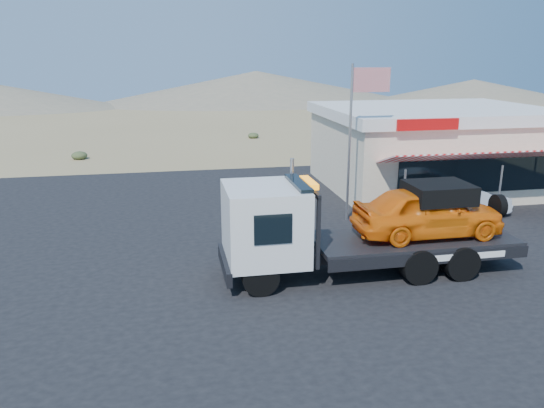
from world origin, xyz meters
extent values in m
plane|color=#8C784F|center=(0.00, 0.00, 0.00)|extent=(120.00, 120.00, 0.00)
cube|color=black|center=(2.00, 3.00, 0.01)|extent=(32.00, 24.00, 0.02)
cylinder|color=black|center=(0.17, -1.61, 0.53)|extent=(1.01, 0.30, 1.01)
cylinder|color=black|center=(0.17, 0.42, 0.53)|extent=(1.01, 0.30, 1.01)
cylinder|color=black|center=(4.73, -1.61, 0.53)|extent=(1.01, 0.56, 1.01)
cylinder|color=black|center=(4.73, 0.42, 0.53)|extent=(1.01, 0.56, 1.01)
cylinder|color=black|center=(6.05, -1.61, 0.53)|extent=(1.01, 0.56, 1.01)
cylinder|color=black|center=(6.05, 0.42, 0.53)|extent=(1.01, 0.56, 1.01)
cube|color=black|center=(3.92, -0.60, 0.68)|extent=(8.31, 1.01, 0.30)
cube|color=silver|center=(0.48, -0.60, 1.74)|extent=(2.23, 2.38, 2.13)
cube|color=black|center=(1.44, -0.60, 2.45)|extent=(0.35, 2.03, 0.91)
cube|color=black|center=(1.74, -0.60, 1.69)|extent=(0.10, 2.23, 2.03)
cube|color=orange|center=(1.74, -0.60, 2.86)|extent=(0.25, 1.22, 0.15)
cube|color=black|center=(5.04, -0.60, 0.96)|extent=(6.08, 2.33, 0.15)
imported|color=orange|center=(5.44, -0.60, 1.79)|extent=(4.46, 1.80, 1.52)
cube|color=black|center=(5.75, -0.60, 2.37)|extent=(1.82, 1.52, 0.56)
imported|color=silver|center=(9.14, 3.46, 0.71)|extent=(4.44, 2.87, 1.38)
cube|color=beige|center=(10.50, 9.00, 1.72)|extent=(10.00, 8.00, 3.40)
cube|color=white|center=(10.50, 9.00, 3.67)|extent=(10.40, 8.40, 0.50)
cube|color=red|center=(8.00, 4.74, 3.67)|extent=(2.60, 0.12, 0.45)
cube|color=black|center=(10.50, 4.98, 1.52)|extent=(7.00, 0.06, 1.60)
cube|color=red|center=(10.50, 4.10, 2.47)|extent=(9.00, 1.73, 0.61)
cylinder|color=#99999E|center=(6.50, 3.30, 1.12)|extent=(0.08, 0.08, 2.20)
cylinder|color=#99999E|center=(10.50, 3.30, 1.12)|extent=(0.08, 0.08, 2.20)
cylinder|color=#99999E|center=(4.70, 4.50, 3.02)|extent=(0.10, 0.10, 6.00)
cube|color=#B20C14|center=(5.45, 4.50, 5.42)|extent=(1.50, 0.02, 0.90)
ellipsoid|color=#344525|center=(-7.64, 19.84, 0.26)|extent=(0.97, 0.97, 0.52)
ellipsoid|color=#344525|center=(4.45, 26.30, 0.23)|extent=(0.85, 0.85, 0.46)
cone|color=#726B59|center=(10.00, 58.00, 2.10)|extent=(44.00, 44.00, 4.20)
cone|color=#726B59|center=(40.00, 54.00, 1.50)|extent=(32.00, 32.00, 3.00)
camera|label=1|loc=(-2.06, -14.63, 6.33)|focal=35.00mm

